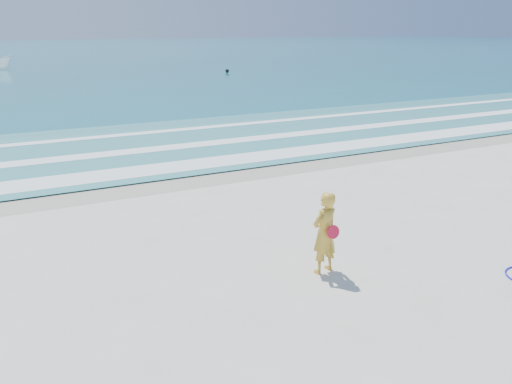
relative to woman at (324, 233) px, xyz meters
name	(u,v)px	position (x,y,z in m)	size (l,w,h in m)	color
ground	(330,322)	(-0.90, -1.58, -0.84)	(400.00, 400.00, 0.00)	silver
wet_sand	(170,180)	(-0.90, 7.42, -0.83)	(400.00, 2.40, 0.00)	#B2A893
ocean	(24,52)	(-0.90, 103.42, -0.82)	(400.00, 190.00, 0.04)	#19727F
shallow	(133,147)	(-0.90, 12.42, -0.79)	(400.00, 10.00, 0.01)	#59B7AD
foam_near	(158,169)	(-0.90, 8.72, -0.78)	(400.00, 1.40, 0.01)	white
foam_mid	(138,151)	(-0.90, 11.62, -0.78)	(400.00, 0.90, 0.01)	white
foam_far	(120,135)	(-0.90, 14.92, -0.78)	(400.00, 0.60, 0.01)	white
buoy	(227,71)	(16.03, 42.15, -0.60)	(0.40, 0.40, 0.40)	black
woman	(324,233)	(0.00, 0.00, 0.00)	(0.69, 0.53, 1.67)	gold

